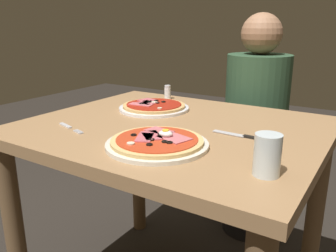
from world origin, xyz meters
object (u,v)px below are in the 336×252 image
water_glass_near (267,158)px  diner_person (254,135)px  knife (245,136)px  pizza_across_left (154,107)px  dining_table (173,158)px  fork (69,127)px  pizza_foreground (157,142)px  salt_shaker (168,92)px

water_glass_near → diner_person: diner_person is taller
knife → diner_person: 0.76m
water_glass_near → pizza_across_left: bearing=146.6°
knife → diner_person: size_ratio=0.17×
pizza_across_left → water_glass_near: water_glass_near is taller
knife → diner_person: (-0.20, 0.70, -0.22)m
knife → pizza_across_left: bearing=162.0°
dining_table → fork: (-0.28, -0.23, 0.13)m
pizza_across_left → water_glass_near: size_ratio=2.85×
pizza_foreground → diner_person: size_ratio=0.26×
diner_person → pizza_foreground: bearing=90.5°
pizza_across_left → diner_person: bearing=64.9°
pizza_across_left → fork: pizza_across_left is taller
pizza_across_left → knife: pizza_across_left is taller
dining_table → salt_shaker: size_ratio=15.44×
knife → water_glass_near: bearing=-59.7°
pizza_foreground → salt_shaker: salt_shaker is taller
dining_table → pizza_foreground: (0.08, -0.22, 0.14)m
pizza_foreground → salt_shaker: (-0.33, 0.58, 0.02)m
pizza_across_left → knife: 0.48m
pizza_foreground → salt_shaker: size_ratio=4.57×
water_glass_near → diner_person: size_ratio=0.09×
fork → salt_shaker: bearing=86.9°
salt_shaker → water_glass_near: bearing=-42.2°
salt_shaker → diner_person: 0.54m
dining_table → diner_person: bearing=84.0°
fork → knife: knife is taller
knife → salt_shaker: 0.63m
fork → knife: 0.60m
water_glass_near → knife: bearing=120.3°
water_glass_near → fork: size_ratio=0.66×
pizza_across_left → salt_shaker: 0.22m
water_glass_near → fork: bearing=178.5°
pizza_across_left → water_glass_near: bearing=-33.4°
water_glass_near → salt_shaker: 0.90m
diner_person → dining_table: bearing=84.0°
dining_table → knife: bearing=-0.4°
pizza_foreground → water_glass_near: (0.33, -0.03, 0.03)m
pizza_across_left → diner_person: diner_person is taller
salt_shaker → fork: bearing=-93.1°
pizza_foreground → knife: 0.29m
water_glass_near → pizza_foreground: bearing=175.3°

